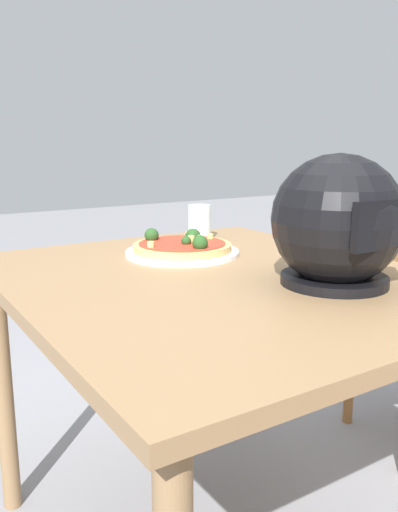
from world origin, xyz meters
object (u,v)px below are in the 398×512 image
at_px(dining_table, 218,311).
at_px(motorcycle_helmet, 337,223).
at_px(drinking_glass, 200,222).
at_px(pizza, 182,245).

bearing_deg(dining_table, motorcycle_helmet, 128.27).
bearing_deg(drinking_glass, dining_table, 63.08).
bearing_deg(motorcycle_helmet, pizza, -74.68).
relative_size(dining_table, drinking_glass, 9.90).
distance_m(pizza, drinking_glass, 0.23).
relative_size(motorcycle_helmet, drinking_glass, 2.54).
bearing_deg(dining_table, drinking_glass, -116.92).
relative_size(pizza, motorcycle_helmet, 0.95).
xyz_separation_m(pizza, motorcycle_helmet, (-0.12, 0.43, 0.11)).
height_order(dining_table, drinking_glass, drinking_glass).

